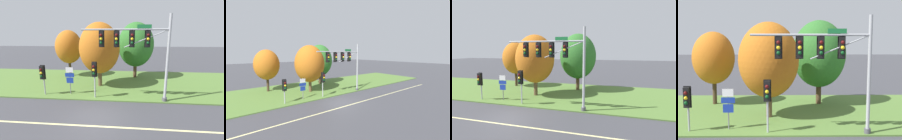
# 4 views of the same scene
# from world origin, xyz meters

# --- Properties ---
(grass_verge) EXTENTS (48.00, 11.50, 0.10)m
(grass_verge) POSITION_xyz_m (0.00, 8.25, 0.05)
(grass_verge) COLOR #517533
(grass_verge) RESTS_ON ground
(traffic_signal_mast) EXTENTS (7.15, 0.49, 7.03)m
(traffic_signal_mast) POSITION_xyz_m (2.95, 2.82, 4.70)
(traffic_signal_mast) COLOR #9EA0A5
(traffic_signal_mast) RESTS_ON grass_verge
(pedestrian_signal_near_kerb) EXTENTS (0.46, 0.55, 2.82)m
(pedestrian_signal_near_kerb) POSITION_xyz_m (-5.55, 3.22, 2.10)
(pedestrian_signal_near_kerb) COLOR #9EA0A5
(pedestrian_signal_near_kerb) RESTS_ON grass_verge
(pedestrian_signal_further_along) EXTENTS (0.46, 0.55, 3.25)m
(pedestrian_signal_further_along) POSITION_xyz_m (-0.70, 2.93, 2.47)
(pedestrian_signal_further_along) COLOR #9EA0A5
(pedestrian_signal_further_along) RESTS_ON grass_verge
(route_sign_post) EXTENTS (0.86, 0.08, 2.61)m
(route_sign_post) POSITION_xyz_m (-3.19, 3.71, 1.74)
(route_sign_post) COLOR slate
(route_sign_post) RESTS_ON grass_verge
(tree_nearest_road) EXTENTS (3.56, 3.56, 6.21)m
(tree_nearest_road) POSITION_xyz_m (-5.73, 10.48, 4.07)
(tree_nearest_road) COLOR #423021
(tree_nearest_road) RESTS_ON grass_verge
(tree_left_of_mast) EXTENTS (4.30, 4.30, 6.83)m
(tree_left_of_mast) POSITION_xyz_m (-0.81, 6.45, 4.22)
(tree_left_of_mast) COLOR brown
(tree_left_of_mast) RESTS_ON grass_verge
(tree_behind_signpost) EXTENTS (4.57, 4.57, 7.18)m
(tree_behind_signpost) POSITION_xyz_m (3.26, 10.53, 4.40)
(tree_behind_signpost) COLOR #4C3823
(tree_behind_signpost) RESTS_ON grass_verge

